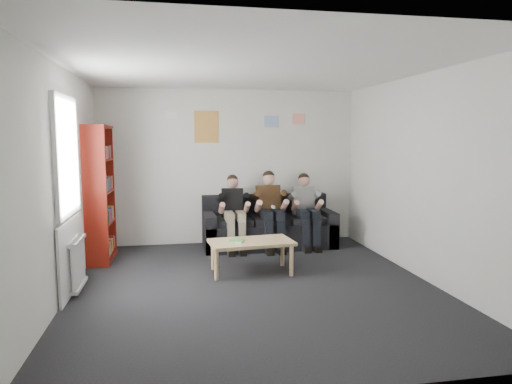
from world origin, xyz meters
The scene contains 14 objects.
room_shell centered at (0.00, 0.00, 1.35)m, with size 5.00×5.00×5.00m.
sofa centered at (0.61, 2.08, 0.31)m, with size 2.22×0.91×0.86m.
bookshelf centered at (-2.07, 1.65, 1.03)m, with size 0.31×0.92×2.05m.
coffee_table centered at (0.06, 0.58, 0.40)m, with size 1.13×0.62×0.45m.
game_cases centered at (-0.16, 0.54, 0.47)m, with size 0.21×0.17×0.03m.
person_left centered at (-0.01, 1.88, 0.63)m, with size 0.36×0.78×1.25m.
person_middle centered at (0.61, 1.88, 0.66)m, with size 0.39×0.84×1.31m.
person_right centered at (1.23, 1.88, 0.64)m, with size 0.37×0.78×1.26m.
radiator centered at (-2.15, 0.20, 0.35)m, with size 0.10×0.64×0.60m.
window centered at (-2.22, 0.20, 1.03)m, with size 0.05×1.30×2.36m.
poster_large centered at (-0.40, 2.49, 2.05)m, with size 0.42×0.01×0.55m, color gold.
poster_blue centered at (0.75, 2.49, 2.15)m, with size 0.25×0.01×0.20m, color #396CC4.
poster_pink centered at (1.25, 2.49, 2.20)m, with size 0.22×0.01×0.18m, color #DC44A5.
poster_sign centered at (-1.00, 2.49, 2.25)m, with size 0.20×0.01×0.14m, color white.
Camera 1 is at (-0.99, -5.50, 1.87)m, focal length 32.00 mm.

